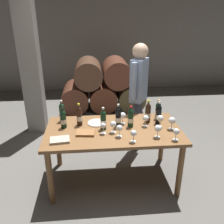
{
  "coord_description": "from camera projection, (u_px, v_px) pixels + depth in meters",
  "views": [
    {
      "loc": [
        -0.26,
        -2.71,
        2.16
      ],
      "look_at": [
        0.0,
        0.2,
        0.91
      ],
      "focal_mm": 38.93,
      "sensor_mm": 36.0,
      "label": 1
    }
  ],
  "objects": [
    {
      "name": "sommelier_presenting",
      "position": [
        139.0,
        89.0,
        3.67
      ],
      "size": [
        0.32,
        0.44,
        1.72
      ],
      "color": "#383842",
      "rests_on": "ground_plane"
    },
    {
      "name": "ground_plane",
      "position": [
        113.0,
        178.0,
        3.36
      ],
      "size": [
        14.0,
        14.0,
        0.0
      ],
      "primitive_type": "plane",
      "color": "#66635E"
    },
    {
      "name": "wine_glass_9",
      "position": [
        160.0,
        119.0,
        3.08
      ],
      "size": [
        0.08,
        0.08,
        0.16
      ],
      "color": "white",
      "rests_on": "dining_table"
    },
    {
      "name": "wine_glass_8",
      "position": [
        134.0,
        134.0,
        2.73
      ],
      "size": [
        0.07,
        0.07,
        0.15
      ],
      "color": "white",
      "rests_on": "dining_table"
    },
    {
      "name": "leather_ledger",
      "position": [
        60.0,
        140.0,
        2.78
      ],
      "size": [
        0.24,
        0.18,
        0.03
      ],
      "primitive_type": "cube",
      "rotation": [
        0.0,
        0.0,
        0.11
      ],
      "color": "#B2A893",
      "rests_on": "dining_table"
    },
    {
      "name": "tasting_notebook",
      "position": [
        86.0,
        133.0,
        2.94
      ],
      "size": [
        0.24,
        0.18,
        0.03
      ],
      "primitive_type": "cube",
      "rotation": [
        0.0,
        0.0,
        -0.1
      ],
      "color": "#936038",
      "rests_on": "dining_table"
    },
    {
      "name": "wine_glass_7",
      "position": [
        103.0,
        126.0,
        2.91
      ],
      "size": [
        0.07,
        0.07,
        0.14
      ],
      "color": "white",
      "rests_on": "dining_table"
    },
    {
      "name": "wine_glass_5",
      "position": [
        176.0,
        132.0,
        2.76
      ],
      "size": [
        0.07,
        0.07,
        0.15
      ],
      "color": "white",
      "rests_on": "dining_table"
    },
    {
      "name": "wine_glass_6",
      "position": [
        158.0,
        129.0,
        2.83
      ],
      "size": [
        0.08,
        0.08,
        0.16
      ],
      "color": "white",
      "rests_on": "dining_table"
    },
    {
      "name": "wine_glass_3",
      "position": [
        113.0,
        125.0,
        2.94
      ],
      "size": [
        0.08,
        0.08,
        0.15
      ],
      "color": "white",
      "rests_on": "dining_table"
    },
    {
      "name": "wine_bottle_0",
      "position": [
        103.0,
        120.0,
        3.02
      ],
      "size": [
        0.07,
        0.07,
        0.29
      ],
      "color": "black",
      "rests_on": "dining_table"
    },
    {
      "name": "wine_glass_0",
      "position": [
        146.0,
        119.0,
        3.09
      ],
      "size": [
        0.08,
        0.08,
        0.15
      ],
      "color": "white",
      "rests_on": "dining_table"
    },
    {
      "name": "wine_bottle_2",
      "position": [
        159.0,
        114.0,
        3.17
      ],
      "size": [
        0.07,
        0.07,
        0.3
      ],
      "color": "black",
      "rests_on": "dining_table"
    },
    {
      "name": "wine_glass_1",
      "position": [
        123.0,
        116.0,
        3.16
      ],
      "size": [
        0.09,
        0.09,
        0.16
      ],
      "color": "white",
      "rests_on": "dining_table"
    },
    {
      "name": "wine_bottle_4",
      "position": [
        63.0,
        119.0,
        3.06
      ],
      "size": [
        0.07,
        0.07,
        0.27
      ],
      "color": "black",
      "rests_on": "dining_table"
    },
    {
      "name": "stone_pillar",
      "position": [
        30.0,
        62.0,
        4.2
      ],
      "size": [
        0.32,
        0.32,
        2.6
      ],
      "primitive_type": "cube",
      "color": "gray",
      "rests_on": "ground_plane"
    },
    {
      "name": "wine_bottle_6",
      "position": [
        148.0,
        113.0,
        3.2
      ],
      "size": [
        0.07,
        0.07,
        0.31
      ],
      "color": "black",
      "rests_on": "dining_table"
    },
    {
      "name": "serving_plate",
      "position": [
        97.0,
        123.0,
        3.21
      ],
      "size": [
        0.24,
        0.24,
        0.01
      ],
      "primitive_type": "cylinder",
      "color": "white",
      "rests_on": "dining_table"
    },
    {
      "name": "wine_bottle_5",
      "position": [
        118.0,
        117.0,
        3.08
      ],
      "size": [
        0.07,
        0.07,
        0.31
      ],
      "color": "black",
      "rests_on": "dining_table"
    },
    {
      "name": "barrel_stack",
      "position": [
        103.0,
        87.0,
        5.53
      ],
      "size": [
        1.86,
        0.9,
        1.15
      ],
      "color": "#572E1F",
      "rests_on": "ground_plane"
    },
    {
      "name": "wine_glass_4",
      "position": [
        119.0,
        128.0,
        2.84
      ],
      "size": [
        0.08,
        0.08,
        0.15
      ],
      "color": "white",
      "rests_on": "dining_table"
    },
    {
      "name": "wine_glass_2",
      "position": [
        172.0,
        121.0,
        3.02
      ],
      "size": [
        0.09,
        0.09,
        0.16
      ],
      "color": "white",
      "rests_on": "dining_table"
    },
    {
      "name": "dining_table",
      "position": [
        113.0,
        135.0,
        3.09
      ],
      "size": [
        1.7,
        0.9,
        0.76
      ],
      "color": "brown",
      "rests_on": "ground_plane"
    },
    {
      "name": "wine_bottle_7",
      "position": [
        131.0,
        118.0,
        3.08
      ],
      "size": [
        0.07,
        0.07,
        0.28
      ],
      "color": "black",
      "rests_on": "dining_table"
    },
    {
      "name": "wine_bottle_1",
      "position": [
        158.0,
        110.0,
        3.31
      ],
      "size": [
        0.07,
        0.07,
        0.28
      ],
      "color": "black",
      "rests_on": "dining_table"
    },
    {
      "name": "cellar_back_wall",
      "position": [
        99.0,
        39.0,
        6.65
      ],
      "size": [
        10.0,
        0.24,
        2.8
      ],
      "primitive_type": "cube",
      "color": "gray",
      "rests_on": "ground_plane"
    },
    {
      "name": "wine_bottle_8",
      "position": [
        79.0,
        116.0,
        3.12
      ],
      "size": [
        0.07,
        0.07,
        0.3
      ],
      "color": "black",
      "rests_on": "dining_table"
    },
    {
      "name": "wine_bottle_3",
      "position": [
        62.0,
        112.0,
        3.23
      ],
      "size": [
        0.07,
        0.07,
        0.3
      ],
      "color": "#19381E",
      "rests_on": "dining_table"
    }
  ]
}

